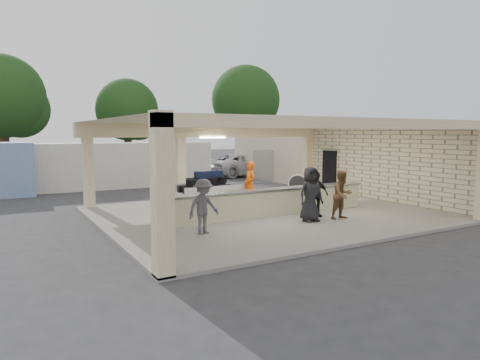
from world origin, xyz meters
TOP-DOWN VIEW (x-y plane):
  - ground at (0.00, 0.00)m, footprint 120.00×120.00m
  - pavilion at (0.21, 0.66)m, footprint 12.01×10.00m
  - baggage_counter at (0.00, -0.50)m, footprint 8.20×0.58m
  - luggage_cart at (-1.51, 2.10)m, footprint 2.53×1.59m
  - drum_fan at (3.90, 3.15)m, footprint 0.88×0.83m
  - baggage_handler at (-0.09, 1.07)m, footprint 0.45×0.72m
  - passenger_a at (1.65, -2.28)m, footprint 0.83×0.38m
  - passenger_b at (1.08, -1.54)m, footprint 1.00×0.57m
  - passenger_c at (-3.49, -1.88)m, footprint 1.12×0.60m
  - passenger_d at (0.42, -2.05)m, footprint 0.92×0.39m
  - car_white_a at (6.94, 13.43)m, footprint 5.98×3.54m
  - car_white_b at (12.82, 14.03)m, footprint 4.46×2.89m
  - car_dark at (6.42, 14.04)m, footprint 4.20×2.54m
  - container_white at (-3.19, 11.41)m, footprint 11.79×2.82m
  - fence at (11.00, 9.00)m, footprint 12.06×0.06m
  - tree_left at (-7.68, 24.16)m, footprint 6.60×6.30m
  - tree_mid at (2.32, 26.16)m, footprint 6.00×5.60m
  - tree_right at (14.32, 25.16)m, footprint 7.20×7.00m
  - adjacent_building at (9.50, 10.00)m, footprint 6.00×8.00m

SIDE VIEW (x-z plane):
  - ground at x=0.00m, z-range 0.00..0.00m
  - baggage_counter at x=0.00m, z-range 0.10..1.08m
  - drum_fan at x=3.90m, z-range 0.14..1.15m
  - car_dark at x=6.42m, z-range 0.00..1.32m
  - car_white_b at x=12.82m, z-range 0.00..1.32m
  - car_white_a at x=6.94m, z-range 0.00..1.60m
  - luggage_cart at x=-1.51m, z-range 0.16..1.62m
  - passenger_b at x=1.08m, z-range 0.10..1.71m
  - passenger_c at x=-3.49m, z-range 0.10..1.74m
  - passenger_a at x=1.65m, z-range 0.10..1.80m
  - passenger_d at x=0.42m, z-range 0.10..1.96m
  - baggage_handler at x=-0.09m, z-range 0.10..1.98m
  - fence at x=11.00m, z-range 0.04..2.07m
  - container_white at x=-3.19m, z-range 0.00..2.54m
  - pavilion at x=0.21m, z-range -0.43..3.12m
  - adjacent_building at x=9.50m, z-range 0.00..3.20m
  - tree_mid at x=2.32m, z-range 0.96..8.96m
  - tree_left at x=-7.68m, z-range 1.09..10.09m
  - tree_right at x=14.32m, z-range 1.21..11.21m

